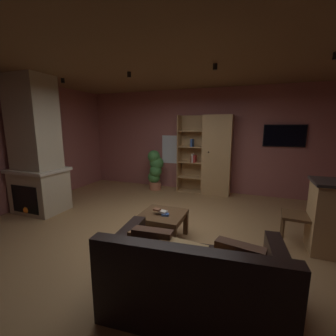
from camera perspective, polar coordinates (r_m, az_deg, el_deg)
The scene contains 19 objects.
floor at distance 3.96m, azimuth -2.14°, elevation -16.31°, with size 6.59×5.67×0.02m, color #A37A4C.
wall_back at distance 6.28m, azimuth 8.06°, elevation 6.77°, with size 6.71×0.06×2.73m, color #9E5B56.
wall_left at distance 5.73m, azimuth -34.70°, elevation 4.61°, with size 0.06×5.67×2.73m, color #9E5B56.
ceiling at distance 3.65m, azimuth -2.47°, elevation 25.89°, with size 6.59×5.67×0.02m, color brown.
window_pane_back at distance 6.47m, azimuth 1.61°, elevation 4.65°, with size 0.74×0.01×0.80m, color white.
stone_fireplace at distance 5.33m, azimuth -30.26°, elevation 3.31°, with size 1.04×0.81×2.73m.
bookshelf_cabinet at distance 5.97m, azimuth 11.33°, elevation 3.06°, with size 1.38×0.41×2.04m.
leather_couch at distance 2.47m, azimuth 6.24°, elevation -26.20°, with size 1.75×1.10×0.84m.
coffee_table at distance 3.65m, azimuth -1.35°, elevation -12.57°, with size 0.67×0.66×0.43m.
table_book_0 at distance 3.54m, azimuth -0.70°, elevation -11.64°, with size 0.11×0.08×0.03m, color #2D4C8C.
table_book_1 at distance 3.57m, azimuth -1.28°, elevation -10.94°, with size 0.12×0.10×0.03m, color beige.
table_book_2 at distance 3.58m, azimuth -2.79°, elevation -10.38°, with size 0.10×0.08×0.03m, color brown.
dining_chair at distance 3.93m, azimuth 31.01°, elevation -9.55°, with size 0.45×0.45×0.92m.
potted_floor_plant at distance 6.30m, azimuth -3.24°, elevation -0.22°, with size 0.44×0.42×1.11m.
wall_mounted_tv at distance 6.09m, azimuth 27.21°, elevation 7.24°, with size 0.93×0.06×0.52m.
track_light_spot_0 at distance 5.30m, azimuth -24.95°, elevation 19.29°, with size 0.07×0.07×0.09m, color black.
track_light_spot_1 at distance 4.37m, azimuth -9.76°, elevation 22.13°, with size 0.07×0.07×0.09m, color black.
track_light_spot_2 at distance 3.85m, azimuth 11.76°, elevation 23.65°, with size 0.07×0.07×0.09m, color black.
track_light_spot_3 at distance 3.90m, azimuth 36.56°, elevation 21.73°, with size 0.07×0.07×0.09m, color black.
Camera 1 is at (1.38, -3.24, 1.79)m, focal length 24.24 mm.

